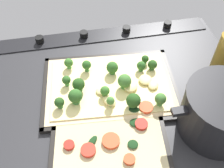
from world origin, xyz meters
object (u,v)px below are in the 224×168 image
(veggie_pizza_back, at_px, (111,136))
(cooking_pot, at_px, (221,112))
(baking_tray_front, at_px, (110,87))
(broccoli_pizza, at_px, (110,85))
(baking_tray_back, at_px, (109,137))
(oil_bottle, at_px, (224,54))

(veggie_pizza_back, distance_m, cooking_pot, 0.28)
(baking_tray_front, xyz_separation_m, broccoli_pizza, (-0.00, 0.01, 0.02))
(broccoli_pizza, bearing_deg, veggie_pizza_back, 79.68)
(baking_tray_front, bearing_deg, broccoli_pizza, 101.67)
(broccoli_pizza, height_order, baking_tray_back, broccoli_pizza)
(baking_tray_front, bearing_deg, baking_tray_back, 79.02)
(baking_tray_front, relative_size, cooking_pot, 1.55)
(broccoli_pizza, relative_size, cooking_pot, 1.45)
(veggie_pizza_back, bearing_deg, broccoli_pizza, -100.32)
(broccoli_pizza, xyz_separation_m, baking_tray_back, (0.03, 0.16, -0.02))
(broccoli_pizza, bearing_deg, oil_bottle, -179.28)
(baking_tray_front, xyz_separation_m, oil_bottle, (-0.33, 0.00, 0.08))
(baking_tray_back, relative_size, cooking_pot, 1.20)
(baking_tray_front, xyz_separation_m, baking_tray_back, (0.03, 0.16, 0.00))
(baking_tray_front, xyz_separation_m, cooking_pot, (-0.24, 0.18, 0.06))
(broccoli_pizza, relative_size, oil_bottle, 1.93)
(veggie_pizza_back, bearing_deg, cooking_pot, 176.30)
(broccoli_pizza, height_order, cooking_pot, cooking_pot)
(baking_tray_front, distance_m, cooking_pot, 0.31)
(broccoli_pizza, distance_m, cooking_pot, 0.30)
(cooking_pot, bearing_deg, broccoli_pizza, -35.58)
(veggie_pizza_back, distance_m, oil_bottle, 0.40)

